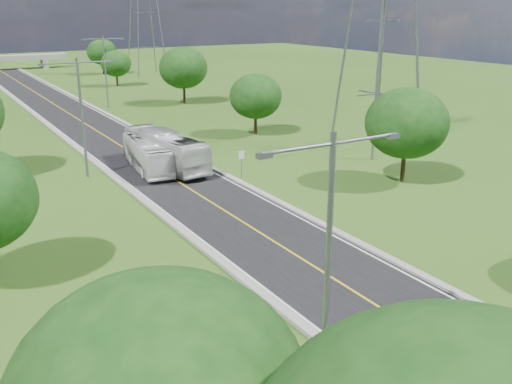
{
  "coord_description": "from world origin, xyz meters",
  "views": [
    {
      "loc": [
        -17.76,
        -2.56,
        13.97
      ],
      "look_at": [
        -0.51,
        26.12,
        3.0
      ],
      "focal_mm": 40.0,
      "sensor_mm": 36.0,
      "label": 1
    }
  ],
  "objects": [
    {
      "name": "power_tower_far",
      "position": [
        26.0,
        115.0,
        14.01
      ],
      "size": [
        9.0,
        6.4,
        28.0
      ],
      "color": "slate",
      "rests_on": "ground"
    },
    {
      "name": "tree_re",
      "position": [
        14.5,
        100.0,
        4.02
      ],
      "size": [
        5.46,
        5.46,
        6.35
      ],
      "color": "black",
      "rests_on": "ground"
    },
    {
      "name": "power_tower_near",
      "position": [
        22.0,
        40.0,
        14.01
      ],
      "size": [
        9.0,
        6.4,
        28.0
      ],
      "color": "slate",
      "rests_on": "ground"
    },
    {
      "name": "tree_rd",
      "position": [
        17.0,
        76.0,
        5.27
      ],
      "size": [
        7.14,
        7.14,
        8.3
      ],
      "color": "black",
      "rests_on": "ground"
    },
    {
      "name": "ground",
      "position": [
        0.0,
        60.0,
        0.0
      ],
      "size": [
        260.0,
        260.0,
        0.0
      ],
      "primitive_type": "plane",
      "color": "#2E4B15",
      "rests_on": "ground"
    },
    {
      "name": "bus_outbound",
      "position": [
        0.8,
        44.06,
        1.68
      ],
      "size": [
        3.83,
        11.87,
        3.25
      ],
      "primitive_type": "imported",
      "rotation": [
        0.0,
        0.0,
        3.24
      ],
      "color": "silver",
      "rests_on": "road"
    },
    {
      "name": "curb_right",
      "position": [
        4.25,
        66.0,
        0.11
      ],
      "size": [
        0.5,
        150.0,
        0.22
      ],
      "primitive_type": "cube",
      "color": "gray",
      "rests_on": "ground"
    },
    {
      "name": "tree_rf",
      "position": [
        18.0,
        120.0,
        4.64
      ],
      "size": [
        6.3,
        6.3,
        7.33
      ],
      "color": "black",
      "rests_on": "ground"
    },
    {
      "name": "streetlight_far_right",
      "position": [
        6.0,
        78.0,
        5.94
      ],
      "size": [
        5.9,
        0.25,
        10.0
      ],
      "color": "slate",
      "rests_on": "ground"
    },
    {
      "name": "tree_rb",
      "position": [
        16.0,
        30.0,
        4.95
      ],
      "size": [
        6.72,
        6.72,
        7.82
      ],
      "color": "black",
      "rests_on": "ground"
    },
    {
      "name": "curb_left",
      "position": [
        -4.25,
        66.0,
        0.11
      ],
      "size": [
        0.5,
        150.0,
        0.22
      ],
      "primitive_type": "cube",
      "color": "gray",
      "rests_on": "ground"
    },
    {
      "name": "bus_inbound",
      "position": [
        -0.8,
        44.36,
        1.44
      ],
      "size": [
        3.51,
        10.1,
        2.75
      ],
      "primitive_type": "imported",
      "rotation": [
        0.0,
        0.0,
        -0.12
      ],
      "color": "white",
      "rests_on": "road"
    },
    {
      "name": "tree_rc",
      "position": [
        15.0,
        52.0,
        4.33
      ],
      "size": [
        5.88,
        5.88,
        6.84
      ],
      "color": "black",
      "rests_on": "ground"
    },
    {
      "name": "speed_limit_sign",
      "position": [
        5.2,
        37.98,
        1.6
      ],
      "size": [
        0.55,
        0.09,
        2.4
      ],
      "color": "slate",
      "rests_on": "ground"
    },
    {
      "name": "streetlight_near_left",
      "position": [
        -6.0,
        12.0,
        5.94
      ],
      "size": [
        5.9,
        0.25,
        10.0
      ],
      "color": "slate",
      "rests_on": "ground"
    },
    {
      "name": "road",
      "position": [
        0.0,
        66.0,
        0.03
      ],
      "size": [
        8.0,
        150.0,
        0.06
      ],
      "primitive_type": "cube",
      "color": "black",
      "rests_on": "ground"
    },
    {
      "name": "streetlight_mid_left",
      "position": [
        -6.0,
        45.0,
        5.94
      ],
      "size": [
        5.9,
        0.25,
        10.0
      ],
      "color": "slate",
      "rests_on": "ground"
    }
  ]
}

